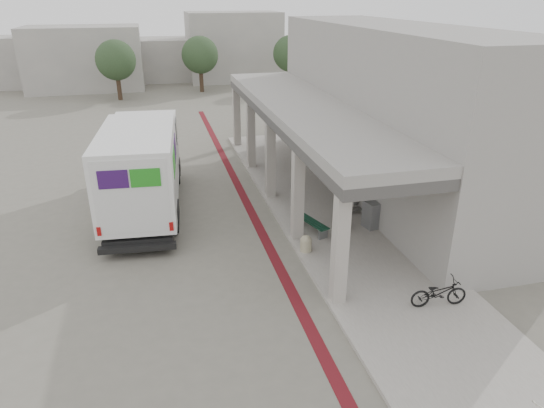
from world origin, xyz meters
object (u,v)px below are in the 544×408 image
object	(u,v)px
bench	(310,223)
bicycle_black	(439,293)
fedex_truck	(142,166)
utility_cabinet	(371,215)

from	to	relation	value
bench	bicycle_black	xyz separation A→B (m)	(1.99, -5.29, 0.12)
fedex_truck	bicycle_black	xyz separation A→B (m)	(7.81, -8.94, -1.36)
fedex_truck	bicycle_black	size ratio (longest dim) A/B	5.34
bench	utility_cabinet	xyz separation A→B (m)	(2.28, -0.26, 0.20)
fedex_truck	utility_cabinet	bearing A→B (deg)	-21.15
utility_cabinet	bicycle_black	size ratio (longest dim) A/B	0.63
bench	bicycle_black	distance (m)	5.66
fedex_truck	utility_cabinet	world-z (taller)	fedex_truck
utility_cabinet	bicycle_black	bearing A→B (deg)	-104.47
fedex_truck	bench	world-z (taller)	fedex_truck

